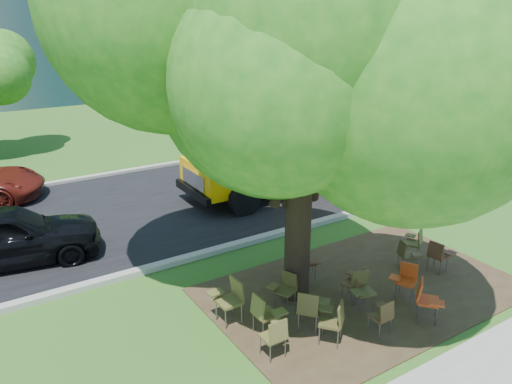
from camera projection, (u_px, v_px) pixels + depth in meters
ground at (315, 293)px, 11.34m from camera, size 160.00×160.00×0.00m
dirt_patch at (363, 290)px, 11.44m from camera, size 7.00×4.50×0.03m
asphalt_road at (185, 200)px, 16.89m from camera, size 80.00×8.00×0.04m
kerb_near at (246, 242)px, 13.70m from camera, size 80.00×0.25×0.14m
kerb_far at (142, 169)px, 20.12m from camera, size 80.00×0.25×0.14m
bg_tree_3 at (267, 34)px, 24.79m from camera, size 5.60×5.60×7.84m
bg_tree_4 at (394, 44)px, 28.28m from camera, size 5.00×5.00×6.85m
main_tree at (303, 66)px, 9.50m from camera, size 7.13×7.13×8.62m
school_bus at (357, 131)px, 18.94m from camera, size 12.64×3.07×3.08m
chair_0 at (276, 334)px, 9.04m from camera, size 0.55×0.49×0.85m
chair_1 at (310, 307)px, 9.79m from camera, size 0.77×0.61×0.91m
chair_2 at (334, 318)px, 9.45m from camera, size 0.61×0.76×0.90m
chair_3 at (361, 287)px, 10.55m from camera, size 0.65×0.51×0.87m
chair_4 at (383, 314)px, 9.71m from camera, size 0.50×0.46×0.78m
chair_5 at (426, 297)px, 10.13m from camera, size 0.61×0.77×0.91m
chair_6 at (406, 277)px, 10.98m from camera, size 0.67×0.56×0.83m
chair_7 at (439, 254)px, 12.07m from camera, size 0.57×0.56×0.83m
chair_8 at (230, 296)px, 10.10m from camera, size 0.58×0.63×0.97m
chair_9 at (286, 287)px, 10.65m from camera, size 0.62×0.54×0.79m
chair_10 at (306, 260)px, 11.83m from camera, size 0.51×0.65×0.78m
chair_11 at (355, 281)px, 10.84m from camera, size 0.56×0.61×0.83m
chair_12 at (406, 253)px, 12.18m from camera, size 0.49×0.62×0.78m
chair_13 at (415, 241)px, 12.80m from camera, size 0.54×0.64×0.80m
chair_14 at (264, 311)px, 9.65m from camera, size 0.52×0.58×0.90m
black_car at (5, 236)px, 12.41m from camera, size 4.76×2.59×1.54m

